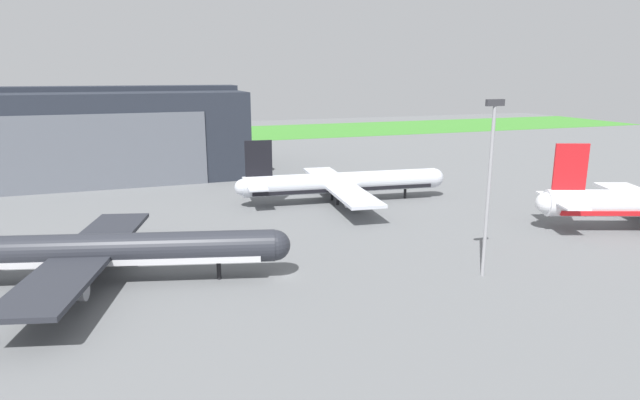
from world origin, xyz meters
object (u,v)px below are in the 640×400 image
(maintenance_hangar, at_px, (53,134))
(airliner_far_left, at_px, (343,183))
(airliner_near_right, at_px, (92,251))
(apron_light_mast, at_px, (490,177))

(maintenance_hangar, height_order, airliner_far_left, maintenance_hangar)
(airliner_near_right, bearing_deg, apron_light_mast, -16.51)
(apron_light_mast, bearing_deg, maintenance_hangar, 122.96)
(maintenance_hangar, distance_m, airliner_near_right, 78.22)
(maintenance_hangar, bearing_deg, apron_light_mast, -57.04)
(maintenance_hangar, xyz_separation_m, airliner_far_left, (56.65, -47.90, -6.64))
(airliner_near_right, distance_m, apron_light_mast, 48.97)
(maintenance_hangar, relative_size, airliner_near_right, 1.94)
(airliner_near_right, xyz_separation_m, apron_light_mast, (46.21, -13.70, 8.64))
(airliner_far_left, height_order, airliner_near_right, airliner_near_right)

